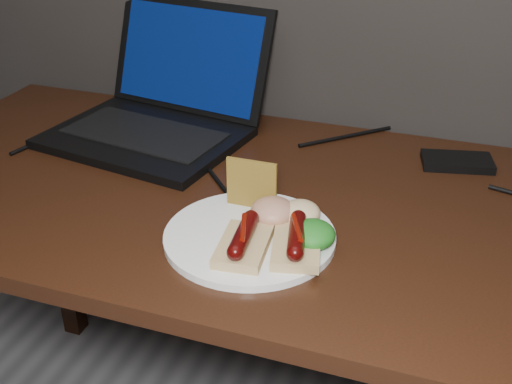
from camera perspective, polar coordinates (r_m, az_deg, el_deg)
The scene contains 11 objects.
desk at distance 1.18m, azimuth -1.34°, elevation -3.69°, with size 1.40×0.70×0.75m.
laptop at distance 1.37m, azimuth -8.48°, elevation 7.32°, with size 0.43×0.42×0.25m.
hard_drive at distance 1.28m, azimuth 17.44°, elevation 2.59°, with size 0.13×0.07×0.02m, color black.
desk_cables at distance 1.26m, azimuth 0.43°, elevation 3.28°, with size 1.03×0.39×0.01m.
plate at distance 1.00m, azimuth -0.57°, elevation -3.99°, with size 0.27×0.27×0.01m, color white.
bread_sausage_center at distance 0.95m, azimuth -1.11°, elevation -4.38°, with size 0.08×0.12×0.04m.
bread_sausage_right at distance 0.95m, azimuth 3.62°, elevation -4.40°, with size 0.09×0.13×0.04m.
crispbread at distance 1.05m, azimuth -0.39°, elevation 0.72°, with size 0.09×0.01×0.09m, color #AF8930.
salad_greens at distance 0.96m, azimuth 5.03°, elevation -3.77°, with size 0.07×0.07×0.04m, color #105414.
salsa_mound at distance 1.02m, azimuth 1.52°, elevation -1.71°, with size 0.07×0.07×0.04m, color maroon.
coleslaw_mound at distance 1.02m, azimuth 3.96°, elevation -1.84°, with size 0.06×0.06×0.04m, color beige.
Camera 1 is at (0.35, 0.45, 1.30)m, focal length 45.00 mm.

